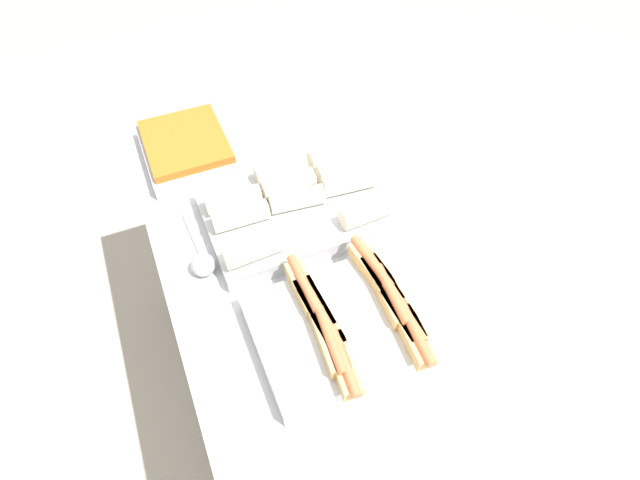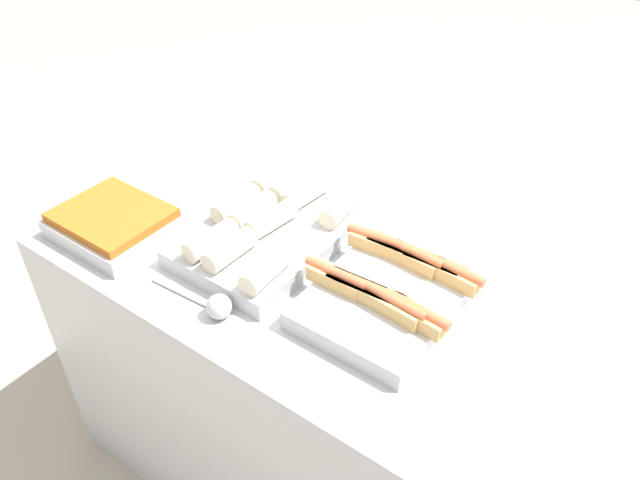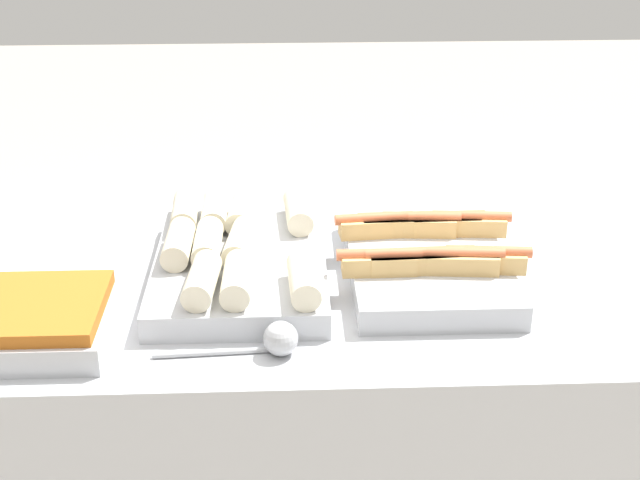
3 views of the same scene
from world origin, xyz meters
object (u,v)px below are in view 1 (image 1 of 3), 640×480
object	(u,v)px
tray_hotdogs	(357,318)
tray_side_front	(187,148)
tray_wraps	(298,205)
serving_spoon_near	(202,262)

from	to	relation	value
tray_hotdogs	tray_side_front	distance (m)	0.76
tray_wraps	serving_spoon_near	world-z (taller)	tray_wraps
tray_hotdogs	serving_spoon_near	distance (m)	0.41
tray_hotdogs	tray_wraps	world-z (taller)	tray_wraps
serving_spoon_near	tray_side_front	bearing A→B (deg)	171.36
tray_hotdogs	serving_spoon_near	xyz separation A→B (m)	(-0.30, -0.28, -0.01)
tray_wraps	serving_spoon_near	size ratio (longest dim) A/B	1.97
tray_hotdogs	tray_side_front	bearing A→B (deg)	-163.56
tray_side_front	serving_spoon_near	distance (m)	0.43
tray_side_front	serving_spoon_near	size ratio (longest dim) A/B	1.20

